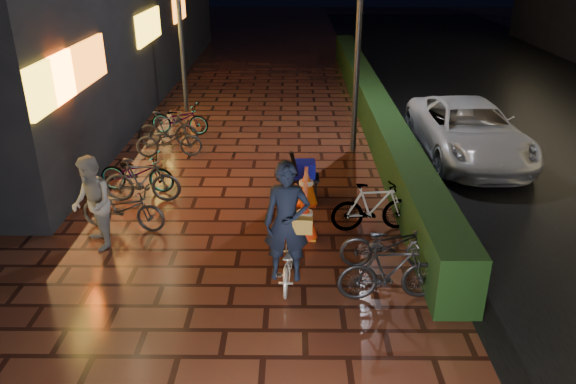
{
  "coord_description": "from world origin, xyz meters",
  "views": [
    {
      "loc": [
        0.93,
        -8.57,
        4.96
      ],
      "look_at": [
        0.86,
        0.05,
        1.1
      ],
      "focal_mm": 35.0,
      "sensor_mm": 36.0,
      "label": 1
    }
  ],
  "objects_px": {
    "traffic_barrier": "(305,201)",
    "cart_assembly": "(304,171)",
    "van": "(469,131)",
    "cyclist": "(287,240)",
    "bystander_person": "(92,204)"
  },
  "relations": [
    {
      "from": "cyclist",
      "to": "bystander_person",
      "type": "bearing_deg",
      "value": 161.76
    },
    {
      "from": "cyclist",
      "to": "traffic_barrier",
      "type": "relative_size",
      "value": 1.06
    },
    {
      "from": "cyclist",
      "to": "cart_assembly",
      "type": "bearing_deg",
      "value": 84.51
    },
    {
      "from": "van",
      "to": "bystander_person",
      "type": "bearing_deg",
      "value": -150.72
    },
    {
      "from": "bystander_person",
      "to": "cart_assembly",
      "type": "distance_m",
      "value": 4.25
    },
    {
      "from": "traffic_barrier",
      "to": "cart_assembly",
      "type": "height_order",
      "value": "cart_assembly"
    },
    {
      "from": "cyclist",
      "to": "cart_assembly",
      "type": "distance_m",
      "value": 3.26
    },
    {
      "from": "traffic_barrier",
      "to": "cart_assembly",
      "type": "distance_m",
      "value": 1.02
    },
    {
      "from": "bystander_person",
      "to": "traffic_barrier",
      "type": "bearing_deg",
      "value": 77.49
    },
    {
      "from": "cyclist",
      "to": "cart_assembly",
      "type": "xyz_separation_m",
      "value": [
        0.31,
        3.24,
        -0.17
      ]
    },
    {
      "from": "van",
      "to": "cart_assembly",
      "type": "height_order",
      "value": "van"
    },
    {
      "from": "traffic_barrier",
      "to": "cart_assembly",
      "type": "bearing_deg",
      "value": 91.16
    },
    {
      "from": "van",
      "to": "cyclist",
      "type": "relative_size",
      "value": 2.38
    },
    {
      "from": "bystander_person",
      "to": "cart_assembly",
      "type": "height_order",
      "value": "bystander_person"
    },
    {
      "from": "cart_assembly",
      "to": "bystander_person",
      "type": "bearing_deg",
      "value": -149.91
    }
  ]
}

